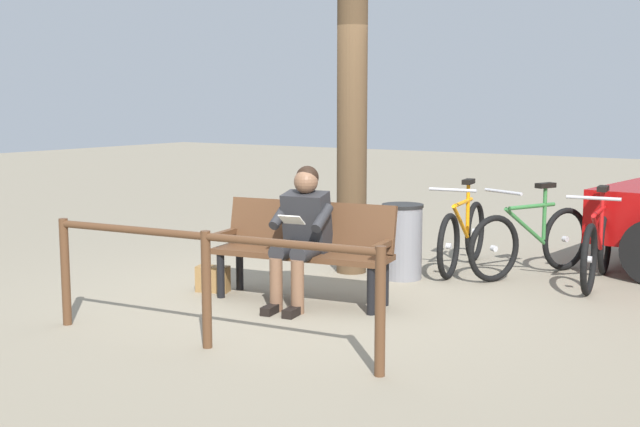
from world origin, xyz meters
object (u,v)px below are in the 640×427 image
object	(u,v)px
bicycle_black	(531,241)
bicycle_blue	(463,235)
bicycle_green	(598,247)
bench	(305,243)
litter_bin	(402,241)
tree_trunk	(352,73)
handbag	(213,279)
person_reading	(302,229)

from	to	relation	value
bicycle_black	bicycle_blue	size ratio (longest dim) A/B	0.93
bicycle_green	bicycle_black	bearing A→B (deg)	-97.05
bench	bicycle_green	bearing A→B (deg)	-143.21
bench	litter_bin	distance (m)	1.30
bench	litter_bin	bearing A→B (deg)	-113.20
bench	bicycle_blue	world-z (taller)	bicycle_blue
litter_bin	bicycle_green	xyz separation A→B (m)	(-1.69, -0.82, -0.02)
tree_trunk	litter_bin	world-z (taller)	tree_trunk
bench	handbag	distance (m)	0.99
bicycle_green	bicycle_blue	size ratio (longest dim) A/B	1.00
tree_trunk	handbag	bearing A→B (deg)	67.20
person_reading	bench	bearing A→B (deg)	-73.92
person_reading	tree_trunk	distance (m)	1.98
person_reading	bicycle_green	world-z (taller)	person_reading
bicycle_green	handbag	bearing A→B (deg)	-58.08
bicycle_black	bicycle_blue	world-z (taller)	same
litter_bin	bicycle_black	distance (m)	1.32
person_reading	handbag	distance (m)	1.10
bicycle_black	bicycle_blue	xyz separation A→B (m)	(0.70, 0.08, 0.00)
handbag	bicycle_green	bearing A→B (deg)	-141.49
bicycle_green	bicycle_blue	world-z (taller)	same
bicycle_blue	person_reading	bearing A→B (deg)	-22.86
handbag	bicycle_black	bearing A→B (deg)	-134.03
bench	handbag	bearing A→B (deg)	5.08
litter_bin	bench	bearing A→B (deg)	76.01
bench	bicycle_black	size ratio (longest dim) A/B	1.06
bicycle_black	bicycle_blue	bearing A→B (deg)	-59.19
handbag	litter_bin	distance (m)	1.92
handbag	litter_bin	xyz separation A→B (m)	(-1.20, -1.48, 0.25)
bicycle_blue	bench	bearing A→B (deg)	-25.87
litter_bin	bicycle_black	world-z (taller)	bicycle_black
handbag	litter_bin	bearing A→B (deg)	-129.04
bench	bicycle_green	size ratio (longest dim) A/B	0.99
tree_trunk	person_reading	bearing A→B (deg)	103.86
litter_bin	bicycle_green	bearing A→B (deg)	-154.10
handbag	tree_trunk	world-z (taller)	tree_trunk
person_reading	tree_trunk	bearing A→B (deg)	-85.35
bicycle_black	handbag	bearing A→B (deg)	-19.96
person_reading	litter_bin	bearing A→B (deg)	-108.84
tree_trunk	bicycle_green	bearing A→B (deg)	-159.85
handbag	litter_bin	world-z (taller)	litter_bin
handbag	bicycle_black	world-z (taller)	bicycle_black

